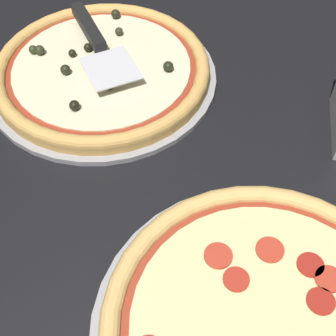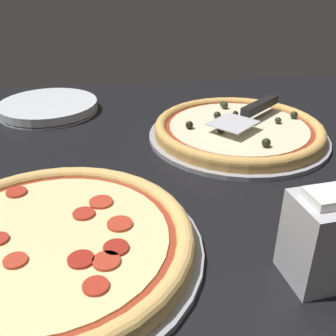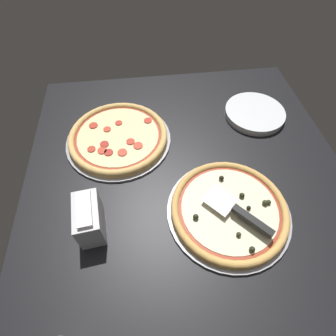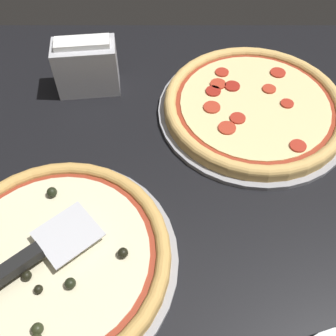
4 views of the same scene
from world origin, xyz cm
name	(u,v)px [view 4 (image 4 of 4)]	position (x,y,z in cm)	size (l,w,h in cm)	color
ground_plane	(121,213)	(0.00, 0.00, -1.80)	(140.91, 118.63, 3.60)	black
pizza_pan_front	(56,262)	(-9.89, -10.82, 0.50)	(40.73, 40.73, 1.00)	#939399
pizza_front	(53,257)	(-9.89, -10.84, 2.35)	(38.28, 38.28, 3.84)	tan
pizza_pan_back	(252,111)	(27.55, 24.75, 0.50)	(42.09, 42.09, 1.00)	#939399
pizza_back	(253,105)	(27.53, 24.76, 2.42)	(39.56, 39.56, 3.01)	#DBAD60
serving_spatula	(16,266)	(-14.28, -13.83, 5.63)	(20.99, 19.18, 2.00)	silver
napkin_holder	(86,66)	(-9.57, 33.36, 6.15)	(14.48, 8.97, 12.91)	#B2B2B7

